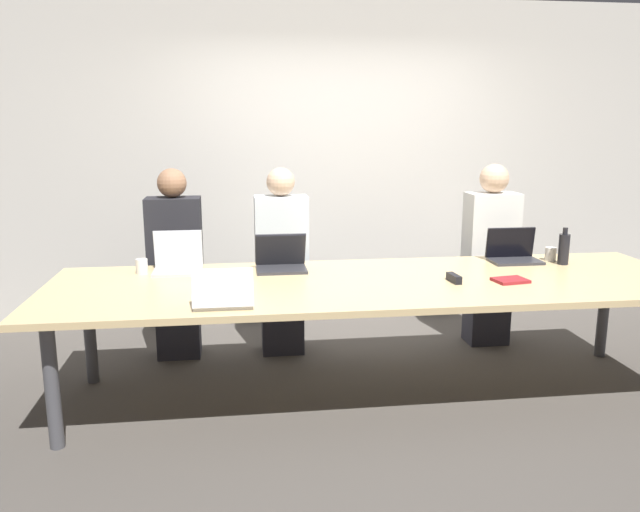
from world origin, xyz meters
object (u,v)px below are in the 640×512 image
(cup_far_right, at_px, (551,254))
(person_far_midleft, at_px, (282,264))
(laptop_near_left, at_px, (223,296))
(person_far_right, at_px, (490,257))
(cup_far_left, at_px, (142,266))
(stapler, at_px, (454,278))
(laptop_far_midleft, at_px, (281,259))
(laptop_far_right, at_px, (513,252))
(laptop_far_left, at_px, (178,260))
(bottle_far_right, at_px, (564,249))
(person_far_left, at_px, (176,267))

(cup_far_right, xyz_separation_m, person_far_midleft, (-1.94, 0.47, -0.13))
(cup_far_right, distance_m, laptop_near_left, 2.51)
(person_far_right, height_order, laptop_near_left, person_far_right)
(cup_far_left, xyz_separation_m, stapler, (1.99, -0.49, -0.02))
(laptop_far_midleft, xyz_separation_m, stapler, (1.06, -0.48, -0.05))
(laptop_far_right, height_order, laptop_far_midleft, laptop_far_midleft)
(laptop_far_right, xyz_separation_m, person_far_midleft, (-1.65, 0.44, -0.15))
(laptop_far_left, distance_m, person_far_midleft, 0.87)
(bottle_far_right, bearing_deg, laptop_near_left, -162.53)
(person_far_left, distance_m, person_far_midleft, 0.80)
(laptop_near_left, distance_m, cup_far_left, 1.02)
(cup_far_right, distance_m, person_far_left, 2.78)
(laptop_far_right, distance_m, person_far_midleft, 1.72)
(bottle_far_right, height_order, laptop_far_midleft, bottle_far_right)
(person_far_right, relative_size, cup_far_right, 14.80)
(bottle_far_right, relative_size, stapler, 1.73)
(laptop_far_left, bearing_deg, person_far_right, 10.13)
(laptop_far_right, relative_size, stapler, 2.37)
(person_far_right, height_order, cup_far_left, person_far_right)
(laptop_far_right, xyz_separation_m, bottle_far_right, (0.31, -0.14, 0.04))
(laptop_near_left, xyz_separation_m, laptop_far_midleft, (0.38, 0.85, 0.01))
(person_far_midleft, bearing_deg, person_far_right, -0.25)
(cup_far_left, height_order, person_far_midleft, person_far_midleft)
(bottle_far_right, height_order, person_far_left, person_far_left)
(laptop_near_left, distance_m, laptop_far_left, 0.96)
(person_far_left, height_order, stapler, person_far_left)
(person_far_right, distance_m, cup_far_right, 0.54)
(laptop_far_right, relative_size, cup_far_right, 3.69)
(person_far_right, relative_size, person_far_left, 1.01)
(bottle_far_right, distance_m, person_far_midleft, 2.06)
(laptop_near_left, xyz_separation_m, person_far_midleft, (0.41, 1.34, -0.14))
(cup_far_right, height_order, laptop_far_left, laptop_far_left)
(person_far_left, distance_m, laptop_far_midleft, 0.92)
(laptop_far_left, distance_m, cup_far_left, 0.24)
(stapler, bearing_deg, cup_far_left, 161.19)
(person_far_left, distance_m, cup_far_left, 0.54)
(bottle_far_right, distance_m, cup_far_left, 2.94)
(laptop_far_left, bearing_deg, cup_far_right, -0.62)
(person_far_right, distance_m, cup_far_left, 2.68)
(person_far_right, height_order, laptop_far_left, person_far_right)
(person_far_midleft, bearing_deg, laptop_far_right, -15.05)
(bottle_far_right, xyz_separation_m, person_far_midleft, (-1.97, 0.59, -0.19))
(laptop_far_right, xyz_separation_m, laptop_near_left, (-2.07, -0.89, -0.01))
(laptop_far_right, bearing_deg, stapler, -139.93)
(person_far_right, distance_m, bottle_far_right, 0.68)
(cup_far_right, xyz_separation_m, laptop_far_left, (-2.67, 0.03, 0.03))
(person_far_right, distance_m, person_far_midleft, 1.67)
(bottle_far_right, height_order, laptop_near_left, bottle_far_right)
(cup_far_right, height_order, cup_far_left, cup_far_left)
(bottle_far_right, bearing_deg, person_far_midleft, 163.32)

